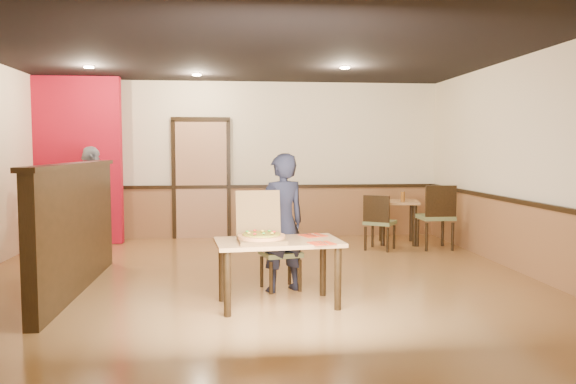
% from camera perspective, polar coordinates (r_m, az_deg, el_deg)
% --- Properties ---
extents(floor, '(7.00, 7.00, 0.00)m').
position_cam_1_polar(floor, '(6.85, -3.50, -9.11)').
color(floor, '#AA7842').
rests_on(floor, ground).
extents(ceiling, '(7.00, 7.00, 0.00)m').
position_cam_1_polar(ceiling, '(6.77, -3.62, 14.61)').
color(ceiling, black).
rests_on(ceiling, wall_back).
extents(wall_back, '(7.00, 0.00, 7.00)m').
position_cam_1_polar(wall_back, '(10.16, -4.28, 3.27)').
color(wall_back, '#FFF0C7').
rests_on(wall_back, floor).
extents(wall_right, '(0.00, 7.00, 7.00)m').
position_cam_1_polar(wall_right, '(7.64, 23.72, 2.53)').
color(wall_right, '#FFF0C7').
rests_on(wall_right, floor).
extents(wainscot_back, '(7.00, 0.04, 0.90)m').
position_cam_1_polar(wainscot_back, '(10.19, -4.25, -2.08)').
color(wainscot_back, '#96653C').
rests_on(wainscot_back, floor).
extents(chair_rail_back, '(7.00, 0.06, 0.06)m').
position_cam_1_polar(chair_rail_back, '(10.13, -4.26, 0.55)').
color(chair_rail_back, black).
rests_on(chair_rail_back, wall_back).
extents(wainscot_right, '(0.04, 7.00, 0.90)m').
position_cam_1_polar(wainscot_right, '(7.71, 23.31, -4.54)').
color(wainscot_right, '#96653C').
rests_on(wainscot_right, floor).
extents(chair_rail_right, '(0.06, 7.00, 0.06)m').
position_cam_1_polar(chair_rail_right, '(7.64, 23.28, -1.06)').
color(chair_rail_right, black).
rests_on(chair_rail_right, wall_right).
extents(back_door, '(0.90, 0.06, 2.10)m').
position_cam_1_polar(back_door, '(10.15, -8.79, 1.25)').
color(back_door, tan).
rests_on(back_door, wall_back).
extents(booth_partition, '(0.20, 3.10, 1.44)m').
position_cam_1_polar(booth_partition, '(6.75, -20.73, -3.24)').
color(booth_partition, black).
rests_on(booth_partition, floor).
extents(red_accent_panel, '(1.60, 0.20, 2.78)m').
position_cam_1_polar(red_accent_panel, '(10.02, -21.06, 2.97)').
color(red_accent_panel, '#AE0C20').
rests_on(red_accent_panel, floor).
extents(spot_a, '(0.14, 0.14, 0.02)m').
position_cam_1_polar(spot_a, '(8.78, -19.57, 11.88)').
color(spot_a, '#FFD7B2').
rests_on(spot_a, ceiling).
extents(spot_b, '(0.14, 0.14, 0.02)m').
position_cam_1_polar(spot_b, '(9.25, -9.25, 11.68)').
color(spot_b, '#FFD7B2').
rests_on(spot_b, ceiling).
extents(spot_c, '(0.14, 0.14, 0.02)m').
position_cam_1_polar(spot_c, '(8.40, 5.82, 12.46)').
color(spot_c, '#FFD7B2').
rests_on(spot_c, ceiling).
extents(main_table, '(1.33, 0.85, 0.67)m').
position_cam_1_polar(main_table, '(5.74, -1.00, -5.96)').
color(main_table, tan).
rests_on(main_table, floor).
extents(diner_chair, '(0.51, 0.51, 0.84)m').
position_cam_1_polar(diner_chair, '(6.47, -0.95, -5.76)').
color(diner_chair, '#657041').
rests_on(diner_chair, floor).
extents(side_chair_left, '(0.60, 0.60, 0.88)m').
position_cam_1_polar(side_chair_left, '(8.96, 9.21, -2.83)').
color(side_chair_left, '#657041').
rests_on(side_chair_left, floor).
extents(side_chair_right, '(0.51, 0.51, 1.03)m').
position_cam_1_polar(side_chair_right, '(9.21, 14.89, -2.20)').
color(side_chair_right, '#657041').
rests_on(side_chair_right, floor).
extents(side_table, '(0.80, 0.80, 0.72)m').
position_cam_1_polar(side_table, '(9.66, 11.08, -1.91)').
color(side_table, tan).
rests_on(side_table, floor).
extents(diner, '(0.67, 0.56, 1.55)m').
position_cam_1_polar(diner, '(6.28, -0.63, -3.14)').
color(diner, black).
rests_on(diner, floor).
extents(passerby, '(0.68, 1.04, 1.64)m').
position_cam_1_polar(passerby, '(9.10, -19.31, -0.76)').
color(passerby, '#929199').
rests_on(passerby, floor).
extents(pizza_box, '(0.50, 0.58, 0.49)m').
position_cam_1_polar(pizza_box, '(5.68, -2.77, -4.35)').
color(pizza_box, brown).
rests_on(pizza_box, main_table).
extents(pizza, '(0.50, 0.50, 0.03)m').
position_cam_1_polar(pizza, '(5.63, -2.71, -4.55)').
color(pizza, '#C58347').
rests_on(pizza, pizza_box).
extents(napkin_near, '(0.28, 0.28, 0.01)m').
position_cam_1_polar(napkin_near, '(5.54, 3.43, -5.21)').
color(napkin_near, red).
rests_on(napkin_near, main_table).
extents(napkin_far, '(0.31, 0.31, 0.01)m').
position_cam_1_polar(napkin_far, '(6.02, 2.54, -4.42)').
color(napkin_far, red).
rests_on(napkin_far, main_table).
extents(condiment, '(0.07, 0.07, 0.17)m').
position_cam_1_polar(condiment, '(9.51, 11.58, -0.46)').
color(condiment, brown).
rests_on(condiment, side_table).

